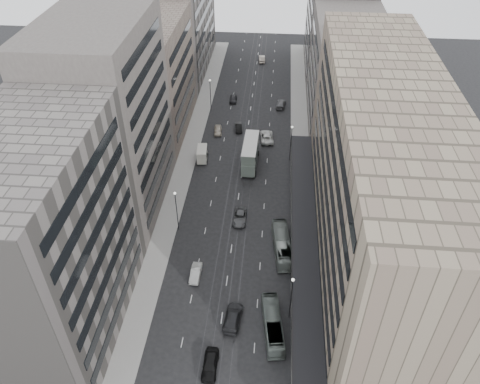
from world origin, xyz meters
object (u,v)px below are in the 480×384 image
(panel_van, at_px, (202,154))
(bus_near, at_px, (273,325))
(sedan_2, at_px, (240,217))
(sedan_1, at_px, (196,273))
(bus_far, at_px, (282,244))
(pedestrian, at_px, (293,325))
(double_decker, at_px, (250,153))
(sedan_0, at_px, (210,364))

(panel_van, bearing_deg, bus_near, -73.88)
(panel_van, bearing_deg, sedan_2, -67.68)
(bus_near, bearing_deg, sedan_1, -44.16)
(bus_near, distance_m, sedan_1, 15.32)
(bus_far, bearing_deg, sedan_1, 19.35)
(bus_near, distance_m, sedan_2, 23.71)
(pedestrian, bearing_deg, double_decker, -109.78)
(bus_near, xyz_separation_m, double_decker, (-5.86, 40.03, 1.60))
(bus_near, bearing_deg, panel_van, -76.60)
(bus_near, xyz_separation_m, sedan_2, (-6.51, 22.79, -0.66))
(pedestrian, bearing_deg, bus_far, -115.55)
(panel_van, bearing_deg, sedan_1, -88.63)
(bus_near, relative_size, pedestrian, 5.26)
(sedan_2, bearing_deg, sedan_1, -112.56)
(pedestrian, bearing_deg, sedan_1, -61.71)
(double_decker, relative_size, pedestrian, 5.39)
(sedan_1, bearing_deg, pedestrian, -28.65)
(bus_far, xyz_separation_m, sedan_2, (-7.57, 7.06, -0.75))
(bus_far, height_order, pedestrian, bus_far)
(sedan_0, distance_m, sedan_2, 29.27)
(double_decker, bearing_deg, bus_near, -80.26)
(panel_van, bearing_deg, pedestrian, -70.29)
(bus_near, relative_size, bus_far, 0.94)
(double_decker, distance_m, sedan_0, 46.56)
(bus_near, distance_m, bus_far, 15.77)
(sedan_1, bearing_deg, sedan_2, 67.87)
(sedan_1, height_order, sedan_2, sedan_2)
(sedan_1, relative_size, sedan_2, 0.82)
(double_decker, bearing_deg, sedan_2, -90.75)
(sedan_2, bearing_deg, bus_near, -73.61)
(sedan_1, bearing_deg, sedan_0, -73.26)
(sedan_1, bearing_deg, bus_near, -35.35)
(double_decker, height_order, sedan_2, double_decker)
(double_decker, xyz_separation_m, pedestrian, (8.70, -39.58, -1.88))
(double_decker, height_order, sedan_0, double_decker)
(sedan_0, relative_size, pedestrian, 2.61)
(bus_far, relative_size, pedestrian, 5.62)
(bus_near, distance_m, double_decker, 40.48)
(double_decker, xyz_separation_m, sedan_1, (-6.49, -30.98, -2.27))
(sedan_1, height_order, pedestrian, pedestrian)
(bus_near, relative_size, sedan_0, 2.01)
(bus_far, relative_size, sedan_1, 2.48)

